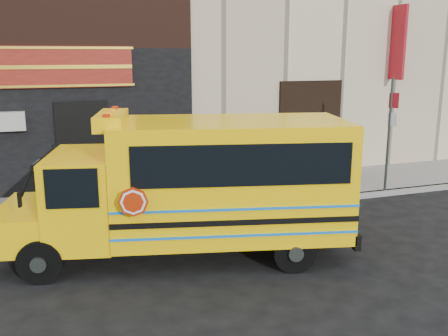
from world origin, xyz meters
TOP-DOWN VIEW (x-y plane):
  - ground at (0.00, 0.00)m, footprint 120.00×120.00m
  - curb at (0.00, 2.60)m, footprint 40.00×0.20m
  - sidewalk at (0.00, 4.10)m, footprint 40.00×3.00m
  - school_bus at (-1.38, 0.18)m, footprint 7.20×3.64m
  - sign_pole at (4.97, 2.62)m, footprint 0.13×0.28m
  - bicycle at (-0.50, 1.00)m, footprint 2.07×1.21m
  - cyclist at (-0.44, 1.00)m, footprint 0.57×0.76m

SIDE VIEW (x-z plane):
  - ground at x=0.00m, z-range 0.00..0.00m
  - curb at x=0.00m, z-range 0.00..0.15m
  - sidewalk at x=0.00m, z-range 0.00..0.15m
  - bicycle at x=-0.50m, z-range 0.00..1.20m
  - cyclist at x=-0.44m, z-range 0.00..1.88m
  - school_bus at x=-1.38m, z-range 0.05..2.97m
  - sign_pole at x=4.97m, z-range 0.16..3.53m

